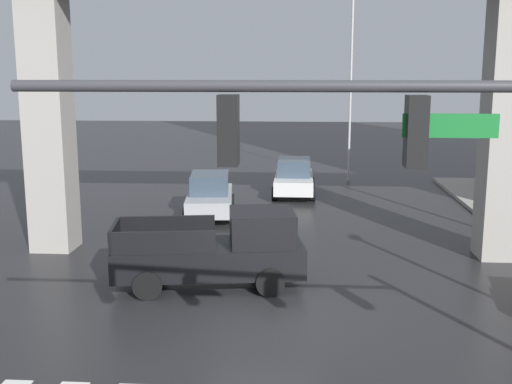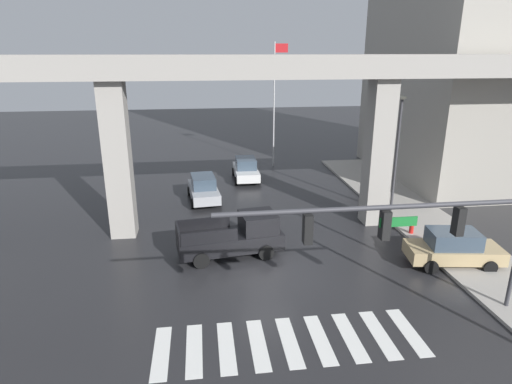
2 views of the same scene
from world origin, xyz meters
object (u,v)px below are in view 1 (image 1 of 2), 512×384
sedan_white (294,177)px  pickup_truck (220,251)px  flagpole (353,67)px  sedan_silver (210,195)px

sedan_white → pickup_truck: bearing=-98.3°
sedan_white → flagpole: flagpole is taller
pickup_truck → sedan_white: pickup_truck is taller
pickup_truck → sedan_silver: 8.58m
pickup_truck → flagpole: flagpole is taller
flagpole → pickup_truck: bearing=-105.9°
sedan_silver → flagpole: 11.85m
sedan_white → sedan_silver: size_ratio=0.97×
sedan_white → flagpole: 7.16m
pickup_truck → sedan_white: bearing=81.7°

